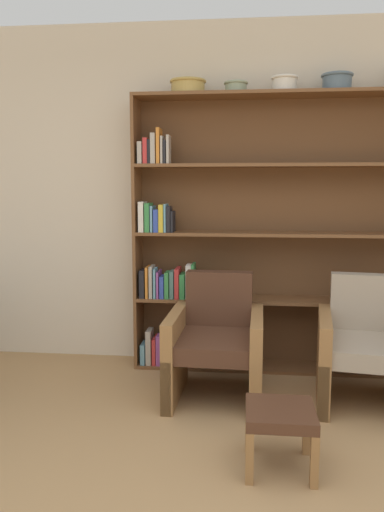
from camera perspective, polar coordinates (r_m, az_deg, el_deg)
The scene contains 9 objects.
wall_back at distance 4.12m, azimuth 5.39°, elevation 6.76°, with size 12.00×0.06×2.75m.
bookshelf at distance 3.98m, azimuth 7.92°, elevation 1.36°, with size 2.37×0.30×2.16m.
bowl_stoneware at distance 4.02m, azimuth -0.46°, elevation 18.83°, with size 0.28×0.28×0.11m.
bowl_brass at distance 4.00m, azimuth 5.04°, elevation 18.71°, with size 0.18×0.18×0.09m.
bowl_terracotta at distance 4.01m, azimuth 10.53°, elevation 18.83°, with size 0.20×0.20×0.12m.
bowl_olive at distance 4.06m, azimuth 16.23°, elevation 18.59°, with size 0.24×0.24×0.13m.
armchair_leather at distance 3.53m, azimuth 2.78°, elevation -9.87°, with size 0.66×0.70×0.84m.
armchair_cushioned at distance 3.62m, azimuth 19.35°, elevation -9.85°, with size 0.72×0.76×0.84m.
footstool at distance 2.74m, azimuth 10.04°, elevation -17.89°, with size 0.35×0.35×0.33m.
Camera 1 is at (0.05, -1.51, 1.45)m, focal length 35.00 mm.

